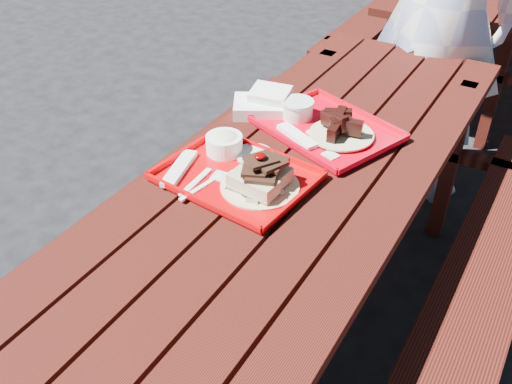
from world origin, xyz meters
TOP-DOWN VIEW (x-y plane):
  - ground at (0.00, 0.00)m, footprint 60.00×60.00m
  - picnic_table_near at (-0.00, 0.00)m, footprint 1.41×2.40m
  - near_tray at (-0.13, -0.03)m, footprint 0.46×0.37m
  - far_tray at (-0.03, 0.34)m, footprint 0.52×0.46m
  - white_cloth at (-0.27, 0.36)m, footprint 0.24×0.22m

SIDE VIEW (x-z plane):
  - ground at x=0.00m, z-range 0.00..0.00m
  - picnic_table_near at x=0.00m, z-range 0.19..0.94m
  - far_tray at x=-0.03m, z-range 0.74..0.81m
  - near_tray at x=-0.13m, z-range 0.71..0.85m
  - white_cloth at x=-0.27m, z-range 0.74..0.82m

